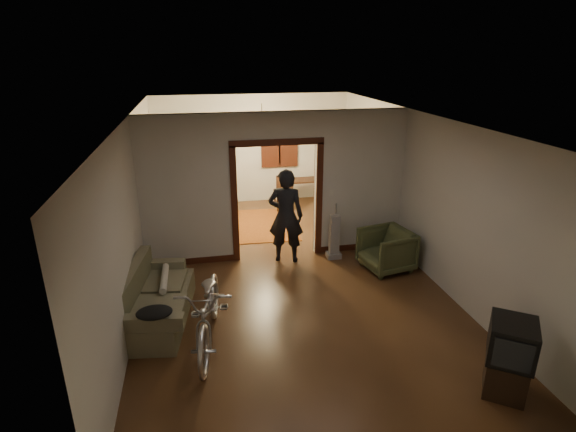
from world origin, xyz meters
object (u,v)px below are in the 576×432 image
object	(u,v)px
sofa	(157,295)
desk	(303,192)
locker	(198,178)
armchair	(386,250)
bicycle	(210,309)
person	(286,216)

from	to	relation	value
sofa	desk	size ratio (longest dim) A/B	2.06
locker	desk	size ratio (longest dim) A/B	1.85
sofa	armchair	world-z (taller)	sofa
bicycle	armchair	size ratio (longest dim) A/B	2.37
sofa	locker	world-z (taller)	locker
desk	person	bearing A→B (deg)	-92.51
armchair	locker	xyz separation A→B (m)	(-3.28, 4.11, 0.44)
bicycle	desk	bearing A→B (deg)	72.77
armchair	desk	bearing A→B (deg)	177.56
sofa	desk	bearing A→B (deg)	63.46
locker	desk	world-z (taller)	locker
bicycle	person	distance (m)	2.83
person	locker	distance (m)	3.71
locker	armchair	bearing A→B (deg)	-43.04
armchair	desk	distance (m)	4.01
armchair	person	size ratio (longest dim) A/B	0.47
armchair	desk	xyz separation A→B (m)	(-0.61, 3.96, -0.05)
armchair	person	bearing A→B (deg)	-124.47
armchair	desk	world-z (taller)	armchair
bicycle	locker	distance (m)	5.72
bicycle	person	world-z (taller)	person
bicycle	person	bearing A→B (deg)	65.17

